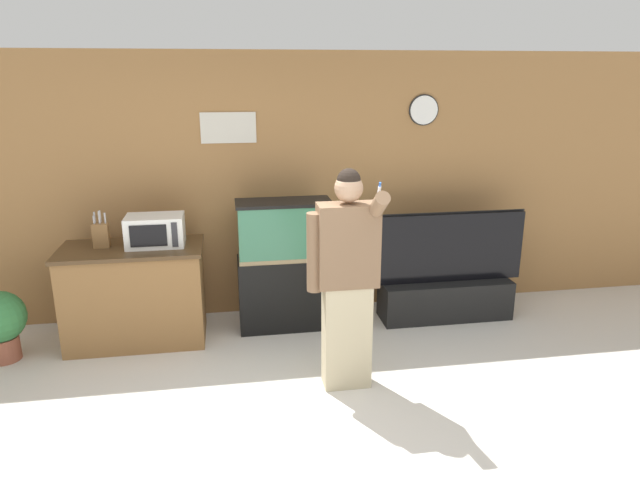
% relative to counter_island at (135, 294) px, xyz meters
% --- Properties ---
extents(ground_plane, '(18.00, 18.00, 0.00)m').
position_rel_counter_island_xyz_m(ground_plane, '(1.37, -1.96, -0.45)').
color(ground_plane, beige).
extents(wall_back_paneled, '(10.00, 0.08, 2.60)m').
position_rel_counter_island_xyz_m(wall_back_paneled, '(1.37, 0.55, 0.85)').
color(wall_back_paneled, olive).
rests_on(wall_back_paneled, ground_plane).
extents(counter_island, '(1.25, 0.66, 0.91)m').
position_rel_counter_island_xyz_m(counter_island, '(0.00, 0.00, 0.00)').
color(counter_island, brown).
rests_on(counter_island, ground_plane).
extents(microwave, '(0.50, 0.34, 0.27)m').
position_rel_counter_island_xyz_m(microwave, '(0.22, 0.02, 0.59)').
color(microwave, white).
rests_on(microwave, counter_island).
extents(knife_block, '(0.14, 0.09, 0.33)m').
position_rel_counter_island_xyz_m(knife_block, '(-0.25, 0.04, 0.57)').
color(knife_block, brown).
rests_on(knife_block, counter_island).
extents(aquarium_on_stand, '(0.89, 0.39, 1.25)m').
position_rel_counter_island_xyz_m(aquarium_on_stand, '(1.38, 0.09, 0.17)').
color(aquarium_on_stand, black).
rests_on(aquarium_on_stand, ground_plane).
extents(tv_on_stand, '(1.57, 0.40, 1.09)m').
position_rel_counter_island_xyz_m(tv_on_stand, '(2.99, 0.04, -0.13)').
color(tv_on_stand, black).
rests_on(tv_on_stand, ground_plane).
extents(person_standing, '(0.55, 0.41, 1.74)m').
position_rel_counter_island_xyz_m(person_standing, '(1.73, -1.08, 0.45)').
color(person_standing, '#BCAD89').
rests_on(person_standing, ground_plane).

